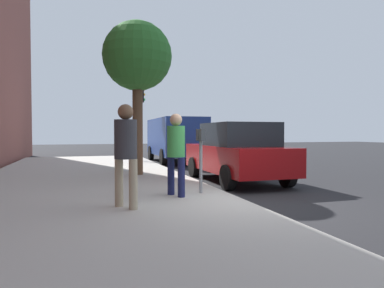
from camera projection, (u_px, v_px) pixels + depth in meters
ground_plane at (240, 205)px, 7.10m from camera, size 80.00×80.00×0.00m
sidewalk_slab at (87, 211)px, 6.20m from camera, size 28.00×6.00×0.15m
parking_meter at (201, 147)px, 7.63m from camera, size 0.36×0.12×1.41m
pedestrian_at_meter at (176, 148)px, 7.29m from camera, size 0.50×0.38×1.73m
pedestrian_bystander at (126, 146)px, 6.12m from camera, size 0.49×0.40×1.83m
parked_sedan_near at (237, 152)px, 10.45m from camera, size 4.40×1.97×1.77m
parked_van_far at (175, 137)px, 17.45m from camera, size 5.25×2.22×2.18m
street_tree at (137, 58)px, 10.92m from camera, size 2.17×2.17×4.83m
traffic_signal at (139, 110)px, 16.55m from camera, size 0.24×0.44×3.60m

